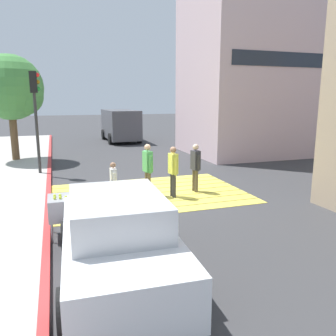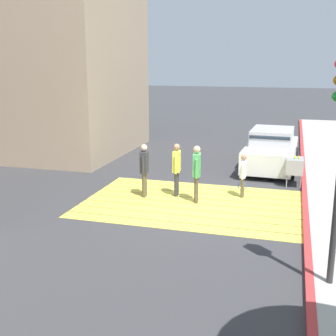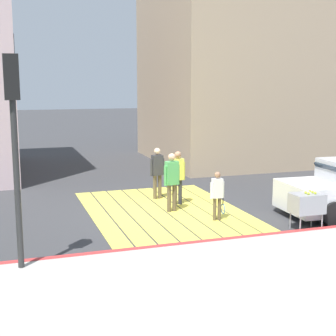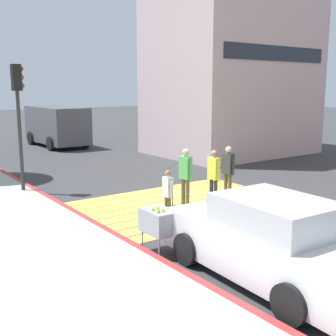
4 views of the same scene
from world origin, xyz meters
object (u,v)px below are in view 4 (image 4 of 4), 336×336
at_px(traffic_light_corner, 19,102).
at_px(pedestrian_adult_lead, 214,173).
at_px(pedestrian_adult_side, 185,173).
at_px(pedestrian_child_with_racket, 168,192).
at_px(tennis_ball_cart, 159,221).
at_px(car_parked_near_curb, 269,241).
at_px(pedestrian_adult_trailing, 228,168).
at_px(van_down_street, 57,125).

height_order(traffic_light_corner, pedestrian_adult_lead, traffic_light_corner).
height_order(pedestrian_adult_side, pedestrian_child_with_racket, pedestrian_adult_side).
bearing_deg(tennis_ball_cart, pedestrian_adult_side, 43.64).
xyz_separation_m(car_parked_near_curb, pedestrian_adult_side, (1.91, 4.94, 0.27)).
xyz_separation_m(car_parked_near_curb, pedestrian_adult_trailing, (3.57, 4.86, 0.24)).
bearing_deg(traffic_light_corner, tennis_ball_cart, -84.48).
bearing_deg(pedestrian_adult_side, pedestrian_child_with_racket, -145.47).
xyz_separation_m(tennis_ball_cart, pedestrian_child_with_racket, (1.53, 1.80, 0.07)).
height_order(van_down_street, pedestrian_adult_trailing, van_down_street).
distance_m(traffic_light_corner, pedestrian_adult_side, 5.93).
bearing_deg(van_down_street, traffic_light_corner, -116.98).
bearing_deg(pedestrian_child_with_racket, car_parked_near_curb, -98.81).
bearing_deg(pedestrian_adult_lead, pedestrian_child_with_racket, -167.79).
bearing_deg(tennis_ball_cart, van_down_street, 74.97).
relative_size(car_parked_near_curb, pedestrian_adult_trailing, 2.62).
height_order(car_parked_near_curb, pedestrian_child_with_racket, car_parked_near_curb).
bearing_deg(car_parked_near_curb, pedestrian_child_with_racket, 81.19).
bearing_deg(pedestrian_adult_trailing, van_down_street, 88.95).
relative_size(pedestrian_adult_trailing, pedestrian_child_with_racket, 1.23).
bearing_deg(pedestrian_child_with_racket, van_down_street, 78.54).
xyz_separation_m(car_parked_near_curb, tennis_ball_cart, (-0.90, 2.26, -0.04)).
height_order(traffic_light_corner, pedestrian_adult_side, traffic_light_corner).
bearing_deg(car_parked_near_curb, tennis_ball_cart, 111.65).
bearing_deg(pedestrian_adult_side, pedestrian_adult_lead, -31.30).
bearing_deg(tennis_ball_cart, traffic_light_corner, 95.52).
xyz_separation_m(pedestrian_adult_trailing, pedestrian_adult_side, (-1.67, 0.08, 0.03)).
bearing_deg(pedestrian_adult_lead, pedestrian_adult_trailing, 21.20).
xyz_separation_m(pedestrian_adult_lead, pedestrian_adult_trailing, (0.94, 0.36, 0.00)).
bearing_deg(car_parked_near_curb, pedestrian_adult_side, 68.90).
bearing_deg(car_parked_near_curb, pedestrian_adult_lead, 59.62).
distance_m(traffic_light_corner, pedestrian_child_with_racket, 6.11).
bearing_deg(van_down_street, car_parked_near_curb, -100.92).
xyz_separation_m(car_parked_near_curb, van_down_street, (3.85, 19.95, 0.54)).
bearing_deg(tennis_ball_cart, pedestrian_adult_trailing, 30.12).
bearing_deg(car_parked_near_curb, van_down_street, 79.08).
bearing_deg(traffic_light_corner, pedestrian_adult_trailing, -40.71).
bearing_deg(pedestrian_adult_lead, tennis_ball_cart, -147.74).
relative_size(pedestrian_adult_lead, pedestrian_adult_trailing, 1.00).
xyz_separation_m(pedestrian_adult_lead, pedestrian_adult_side, (-0.73, 0.44, 0.03)).
bearing_deg(van_down_street, pedestrian_adult_side, -97.38).
xyz_separation_m(traffic_light_corner, pedestrian_adult_trailing, (5.15, -4.43, -2.07)).
bearing_deg(pedestrian_adult_lead, van_down_street, 85.51).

